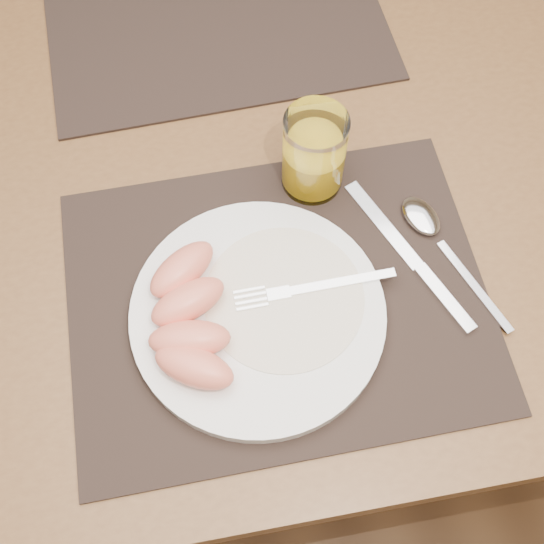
{
  "coord_description": "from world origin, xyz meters",
  "views": [
    {
      "loc": [
        -0.08,
        -0.52,
        1.43
      ],
      "look_at": [
        -0.02,
        -0.2,
        0.77
      ],
      "focal_mm": 45.0,
      "sensor_mm": 36.0,
      "label": 1
    }
  ],
  "objects": [
    {
      "name": "placemat_near",
      "position": [
        -0.02,
        -0.22,
        0.75
      ],
      "size": [
        0.45,
        0.35,
        0.0
      ],
      "primitive_type": "cube",
      "rotation": [
        0.0,
        0.0,
        0.01
      ],
      "color": "black",
      "rests_on": "table"
    },
    {
      "name": "plate_dressing",
      "position": [
        -0.01,
        -0.23,
        0.77
      ],
      "size": [
        0.17,
        0.17,
        0.0
      ],
      "color": "white",
      "rests_on": "plate"
    },
    {
      "name": "ground",
      "position": [
        0.0,
        0.0,
        0.0
      ],
      "size": [
        5.0,
        5.0,
        0.0
      ],
      "primitive_type": "plane",
      "color": "brown",
      "rests_on": "ground"
    },
    {
      "name": "placemat_far",
      "position": [
        -0.03,
        0.22,
        0.75
      ],
      "size": [
        0.46,
        0.37,
        0.0
      ],
      "primitive_type": "cube",
      "rotation": [
        0.0,
        0.0,
        0.04
      ],
      "color": "black",
      "rests_on": "table"
    },
    {
      "name": "juice_glass",
      "position": [
        0.05,
        -0.08,
        0.8
      ],
      "size": [
        0.07,
        0.07,
        0.11
      ],
      "color": "white",
      "rests_on": "placemat_near"
    },
    {
      "name": "grapefruit_wedges",
      "position": [
        -0.12,
        -0.24,
        0.79
      ],
      "size": [
        0.09,
        0.19,
        0.03
      ],
      "color": "#F38163",
      "rests_on": "plate"
    },
    {
      "name": "plate",
      "position": [
        -0.04,
        -0.24,
        0.76
      ],
      "size": [
        0.27,
        0.27,
        0.02
      ],
      "primitive_type": "cylinder",
      "color": "white",
      "rests_on": "placemat_near"
    },
    {
      "name": "table",
      "position": [
        0.0,
        0.0,
        0.67
      ],
      "size": [
        1.4,
        0.9,
        0.75
      ],
      "color": "brown",
      "rests_on": "ground"
    },
    {
      "name": "knife",
      "position": [
        0.14,
        -0.21,
        0.76
      ],
      "size": [
        0.1,
        0.21,
        0.01
      ],
      "color": "silver",
      "rests_on": "placemat_near"
    },
    {
      "name": "fork",
      "position": [
        0.0,
        -0.22,
        0.77
      ],
      "size": [
        0.17,
        0.02,
        0.0
      ],
      "color": "silver",
      "rests_on": "plate"
    },
    {
      "name": "spoon",
      "position": [
        0.16,
        -0.17,
        0.76
      ],
      "size": [
        0.09,
        0.19,
        0.01
      ],
      "color": "silver",
      "rests_on": "placemat_near"
    }
  ]
}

